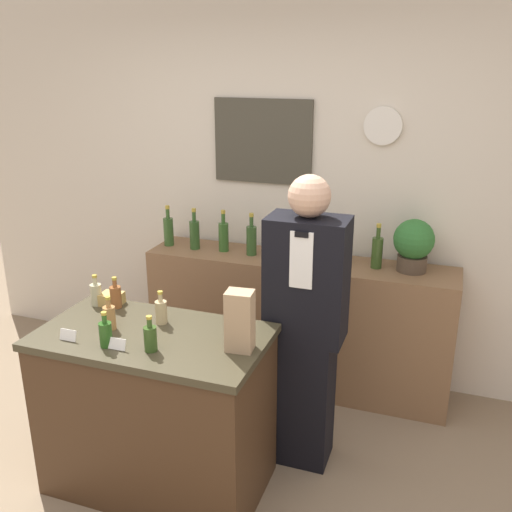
# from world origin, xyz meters

# --- Properties ---
(back_wall) EXTENTS (5.20, 0.09, 2.70)m
(back_wall) POSITION_xyz_m (-0.00, 2.00, 1.35)
(back_wall) COLOR beige
(back_wall) RESTS_ON ground_plane
(back_shelf) EXTENTS (2.10, 0.42, 0.94)m
(back_shelf) POSITION_xyz_m (0.17, 1.73, 0.47)
(back_shelf) COLOR brown
(back_shelf) RESTS_ON ground_plane
(display_counter) EXTENTS (1.17, 0.65, 0.91)m
(display_counter) POSITION_xyz_m (-0.25, 0.49, 0.45)
(display_counter) COLOR #422B19
(display_counter) RESTS_ON ground_plane
(shopkeeper) EXTENTS (0.42, 0.27, 1.68)m
(shopkeeper) POSITION_xyz_m (0.42, 0.95, 0.84)
(shopkeeper) COLOR black
(shopkeeper) RESTS_ON ground_plane
(potted_plant) EXTENTS (0.26, 0.26, 0.34)m
(potted_plant) POSITION_xyz_m (0.90, 1.77, 1.12)
(potted_plant) COLOR #4C3D2D
(potted_plant) RESTS_ON back_shelf
(paper_bag) EXTENTS (0.14, 0.11, 0.30)m
(paper_bag) POSITION_xyz_m (0.23, 0.48, 1.06)
(paper_bag) COLOR tan
(paper_bag) RESTS_ON display_counter
(price_card_left) EXTENTS (0.09, 0.02, 0.06)m
(price_card_left) POSITION_xyz_m (-0.60, 0.29, 0.94)
(price_card_left) COLOR white
(price_card_left) RESTS_ON display_counter
(price_card_right) EXTENTS (0.09, 0.02, 0.06)m
(price_card_right) POSITION_xyz_m (-0.33, 0.29, 0.94)
(price_card_right) COLOR white
(price_card_right) RESTS_ON display_counter
(gift_box) EXTENTS (0.13, 0.11, 0.07)m
(gift_box) POSITION_xyz_m (-0.64, 0.73, 0.94)
(gift_box) COLOR tan
(gift_box) RESTS_ON display_counter
(counter_bottle_0) EXTENTS (0.06, 0.06, 0.18)m
(counter_bottle_0) POSITION_xyz_m (-0.72, 0.70, 0.97)
(counter_bottle_0) COLOR #B2AF89
(counter_bottle_0) RESTS_ON display_counter
(counter_bottle_1) EXTENTS (0.06, 0.06, 0.18)m
(counter_bottle_1) POSITION_xyz_m (-0.60, 0.71, 0.97)
(counter_bottle_1) COLOR brown
(counter_bottle_1) RESTS_ON display_counter
(counter_bottle_2) EXTENTS (0.06, 0.06, 0.18)m
(counter_bottle_2) POSITION_xyz_m (-0.48, 0.46, 0.97)
(counter_bottle_2) COLOR #A77541
(counter_bottle_2) RESTS_ON display_counter
(counter_bottle_3) EXTENTS (0.06, 0.06, 0.18)m
(counter_bottle_3) POSITION_xyz_m (-0.39, 0.30, 0.97)
(counter_bottle_3) COLOR #27541B
(counter_bottle_3) RESTS_ON display_counter
(counter_bottle_4) EXTENTS (0.06, 0.06, 0.18)m
(counter_bottle_4) POSITION_xyz_m (-0.26, 0.61, 0.97)
(counter_bottle_4) COLOR tan
(counter_bottle_4) RESTS_ON display_counter
(counter_bottle_5) EXTENTS (0.06, 0.06, 0.18)m
(counter_bottle_5) POSITION_xyz_m (-0.17, 0.33, 0.97)
(counter_bottle_5) COLOR #304D1D
(counter_bottle_5) RESTS_ON display_counter
(shelf_bottle_0) EXTENTS (0.07, 0.07, 0.30)m
(shelf_bottle_0) POSITION_xyz_m (-0.80, 1.73, 1.05)
(shelf_bottle_0) COLOR #315425
(shelf_bottle_0) RESTS_ON back_shelf
(shelf_bottle_1) EXTENTS (0.07, 0.07, 0.30)m
(shelf_bottle_1) POSITION_xyz_m (-0.59, 1.72, 1.05)
(shelf_bottle_1) COLOR #2D4F23
(shelf_bottle_1) RESTS_ON back_shelf
(shelf_bottle_2) EXTENTS (0.07, 0.07, 0.30)m
(shelf_bottle_2) POSITION_xyz_m (-0.38, 1.74, 1.05)
(shelf_bottle_2) COLOR #305823
(shelf_bottle_2) RESTS_ON back_shelf
(shelf_bottle_3) EXTENTS (0.07, 0.07, 0.30)m
(shelf_bottle_3) POSITION_xyz_m (-0.16, 1.73, 1.05)
(shelf_bottle_3) COLOR #2F4F24
(shelf_bottle_3) RESTS_ON back_shelf
(shelf_bottle_4) EXTENTS (0.07, 0.07, 0.30)m
(shelf_bottle_4) POSITION_xyz_m (0.05, 1.74, 1.05)
(shelf_bottle_4) COLOR #2B4A29
(shelf_bottle_4) RESTS_ON back_shelf
(shelf_bottle_5) EXTENTS (0.07, 0.07, 0.30)m
(shelf_bottle_5) POSITION_xyz_m (0.26, 1.72, 1.05)
(shelf_bottle_5) COLOR #344C23
(shelf_bottle_5) RESTS_ON back_shelf
(shelf_bottle_6) EXTENTS (0.07, 0.07, 0.30)m
(shelf_bottle_6) POSITION_xyz_m (0.47, 1.75, 1.05)
(shelf_bottle_6) COLOR #2D5425
(shelf_bottle_6) RESTS_ON back_shelf
(shelf_bottle_7) EXTENTS (0.07, 0.07, 0.30)m
(shelf_bottle_7) POSITION_xyz_m (0.68, 1.75, 1.05)
(shelf_bottle_7) COLOR #324D1E
(shelf_bottle_7) RESTS_ON back_shelf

